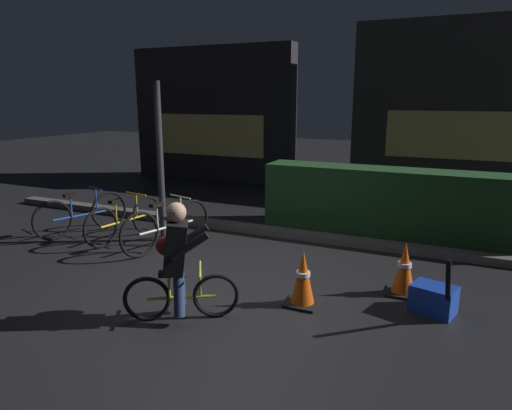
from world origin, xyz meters
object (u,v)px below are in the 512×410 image
at_px(parked_bike_center_left, 167,226).
at_px(blue_crate, 433,299).
at_px(traffic_cone_near, 303,279).
at_px(street_post, 160,164).
at_px(traffic_cone_far, 404,269).
at_px(closed_umbrella, 448,289).
at_px(cyclist, 178,261).
at_px(parked_bike_leftmost, 82,214).
at_px(parked_bike_left_mid, 125,220).

relative_size(parked_bike_center_left, blue_crate, 3.72).
relative_size(traffic_cone_near, blue_crate, 1.43).
relative_size(street_post, traffic_cone_far, 3.95).
bearing_deg(closed_umbrella, parked_bike_center_left, -95.96).
bearing_deg(blue_crate, cyclist, -152.72).
height_order(traffic_cone_near, traffic_cone_far, same).
distance_m(street_post, closed_umbrella, 4.49).
relative_size(parked_bike_leftmost, traffic_cone_far, 2.46).
xyz_separation_m(parked_bike_center_left, traffic_cone_near, (2.49, -0.98, -0.05)).
bearing_deg(parked_bike_center_left, parked_bike_leftmost, 104.09).
xyz_separation_m(traffic_cone_near, traffic_cone_far, (0.98, 0.75, -0.00)).
distance_m(street_post, traffic_cone_near, 3.22).
bearing_deg(blue_crate, traffic_cone_far, 134.73).
bearing_deg(parked_bike_leftmost, traffic_cone_near, -83.82).
xyz_separation_m(parked_bike_leftmost, cyclist, (3.18, -1.85, 0.29)).
bearing_deg(traffic_cone_far, parked_bike_left_mid, 175.94).
bearing_deg(parked_bike_leftmost, closed_umbrella, -78.96).
height_order(parked_bike_leftmost, closed_umbrella, closed_umbrella).
bearing_deg(closed_umbrella, cyclist, -62.87).
height_order(parked_bike_leftmost, blue_crate, parked_bike_leftmost).
bearing_deg(cyclist, blue_crate, -3.63).
bearing_deg(traffic_cone_near, parked_bike_left_mid, 162.48).
xyz_separation_m(parked_bike_left_mid, traffic_cone_far, (4.35, -0.31, -0.03)).
xyz_separation_m(traffic_cone_near, blue_crate, (1.33, 0.40, -0.15)).
bearing_deg(street_post, closed_umbrella, -15.11).
xyz_separation_m(street_post, closed_umbrella, (4.26, -1.15, -0.86)).
distance_m(parked_bike_leftmost, cyclist, 3.69).
height_order(parked_bike_center_left, cyclist, cyclist).
xyz_separation_m(street_post, traffic_cone_far, (3.78, -0.55, -0.94)).
distance_m(traffic_cone_near, traffic_cone_far, 1.24).
distance_m(cyclist, closed_umbrella, 2.72).
bearing_deg(parked_bike_leftmost, parked_bike_left_mid, -67.46).
distance_m(parked_bike_left_mid, blue_crate, 4.75).
distance_m(parked_bike_left_mid, parked_bike_center_left, 0.89).
distance_m(traffic_cone_far, blue_crate, 0.52).
bearing_deg(parked_bike_left_mid, parked_bike_leftmost, 101.57).
xyz_separation_m(parked_bike_leftmost, blue_crate, (5.57, -0.62, -0.19)).
height_order(traffic_cone_far, blue_crate, traffic_cone_far).
bearing_deg(traffic_cone_far, parked_bike_leftmost, 177.09).
distance_m(traffic_cone_near, closed_umbrella, 1.47).
relative_size(parked_bike_leftmost, blue_crate, 3.53).
xyz_separation_m(parked_bike_left_mid, blue_crate, (4.70, -0.66, -0.18)).
distance_m(traffic_cone_far, cyclist, 2.61).
bearing_deg(parked_bike_center_left, cyclist, -126.19).
bearing_deg(street_post, parked_bike_left_mid, -157.52).
xyz_separation_m(parked_bike_center_left, cyclist, (1.43, -1.81, 0.28)).
relative_size(cyclist, closed_umbrella, 1.47).
relative_size(traffic_cone_far, cyclist, 0.51).
height_order(parked_bike_leftmost, parked_bike_center_left, parked_bike_center_left).
height_order(blue_crate, cyclist, cyclist).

